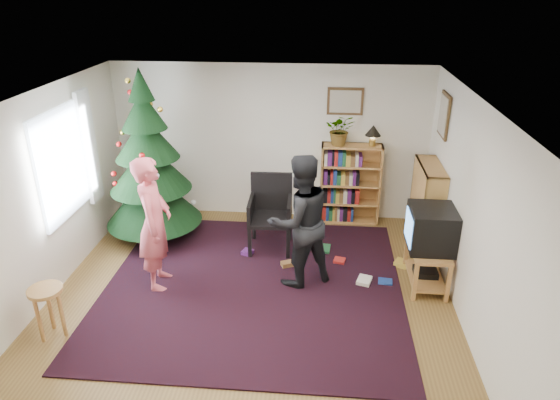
# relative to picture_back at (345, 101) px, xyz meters

# --- Properties ---
(floor) EXTENTS (5.00, 5.00, 0.00)m
(floor) POSITION_rel_picture_back_xyz_m (-1.15, -2.48, -1.95)
(floor) COLOR brown
(floor) RESTS_ON ground
(ceiling) EXTENTS (5.00, 5.00, 0.00)m
(ceiling) POSITION_rel_picture_back_xyz_m (-1.15, -2.48, 0.55)
(ceiling) COLOR white
(ceiling) RESTS_ON wall_back
(wall_back) EXTENTS (5.00, 0.02, 2.50)m
(wall_back) POSITION_rel_picture_back_xyz_m (-1.15, 0.02, -0.70)
(wall_back) COLOR silver
(wall_back) RESTS_ON floor
(wall_front) EXTENTS (5.00, 0.02, 2.50)m
(wall_front) POSITION_rel_picture_back_xyz_m (-1.15, -4.97, -0.70)
(wall_front) COLOR silver
(wall_front) RESTS_ON floor
(wall_left) EXTENTS (0.02, 5.00, 2.50)m
(wall_left) POSITION_rel_picture_back_xyz_m (-3.65, -2.48, -0.70)
(wall_left) COLOR silver
(wall_left) RESTS_ON floor
(wall_right) EXTENTS (0.02, 5.00, 2.50)m
(wall_right) POSITION_rel_picture_back_xyz_m (1.35, -2.48, -0.70)
(wall_right) COLOR silver
(wall_right) RESTS_ON floor
(rug) EXTENTS (3.80, 3.60, 0.02)m
(rug) POSITION_rel_picture_back_xyz_m (-1.15, -2.17, -1.94)
(rug) COLOR black
(rug) RESTS_ON floor
(window_pane) EXTENTS (0.04, 1.20, 1.40)m
(window_pane) POSITION_rel_picture_back_xyz_m (-3.62, -1.88, -0.45)
(window_pane) COLOR silver
(window_pane) RESTS_ON wall_left
(curtain) EXTENTS (0.06, 0.35, 1.60)m
(curtain) POSITION_rel_picture_back_xyz_m (-3.58, -1.18, -0.45)
(curtain) COLOR silver
(curtain) RESTS_ON wall_left
(picture_back) EXTENTS (0.55, 0.03, 0.42)m
(picture_back) POSITION_rel_picture_back_xyz_m (0.00, 0.00, 0.00)
(picture_back) COLOR #4C3319
(picture_back) RESTS_ON wall_back
(picture_right) EXTENTS (0.03, 0.50, 0.60)m
(picture_right) POSITION_rel_picture_back_xyz_m (1.33, -0.73, 0.00)
(picture_right) COLOR #4C3319
(picture_right) RESTS_ON wall_right
(christmas_tree) EXTENTS (1.42, 1.42, 2.58)m
(christmas_tree) POSITION_rel_picture_back_xyz_m (-2.83, -0.95, -0.88)
(christmas_tree) COLOR #3F2816
(christmas_tree) RESTS_ON rug
(bookshelf_back) EXTENTS (0.95, 0.30, 1.30)m
(bookshelf_back) POSITION_rel_picture_back_xyz_m (0.14, -0.14, -1.29)
(bookshelf_back) COLOR #BA8942
(bookshelf_back) RESTS_ON floor
(bookshelf_right) EXTENTS (0.30, 0.95, 1.30)m
(bookshelf_right) POSITION_rel_picture_back_xyz_m (1.19, -0.97, -1.29)
(bookshelf_right) COLOR #BA8942
(bookshelf_right) RESTS_ON floor
(tv_stand) EXTENTS (0.46, 0.82, 0.55)m
(tv_stand) POSITION_rel_picture_back_xyz_m (1.07, -1.92, -1.63)
(tv_stand) COLOR #BA8942
(tv_stand) RESTS_ON floor
(crt_tv) EXTENTS (0.56, 0.61, 0.53)m
(crt_tv) POSITION_rel_picture_back_xyz_m (1.07, -1.92, -1.14)
(crt_tv) COLOR black
(crt_tv) RESTS_ON tv_stand
(armchair) EXTENTS (0.62, 0.62, 1.10)m
(armchair) POSITION_rel_picture_back_xyz_m (-1.03, -1.06, -1.35)
(armchair) COLOR black
(armchair) RESTS_ON rug
(stool) EXTENTS (0.37, 0.37, 0.62)m
(stool) POSITION_rel_picture_back_xyz_m (-3.25, -3.33, -1.47)
(stool) COLOR #BA8942
(stool) RESTS_ON floor
(person_standing) EXTENTS (0.49, 0.68, 1.75)m
(person_standing) POSITION_rel_picture_back_xyz_m (-2.37, -2.22, -1.07)
(person_standing) COLOR #D4555F
(person_standing) RESTS_ON rug
(person_by_chair) EXTENTS (1.08, 1.01, 1.76)m
(person_by_chair) POSITION_rel_picture_back_xyz_m (-0.57, -2.00, -1.07)
(person_by_chair) COLOR black
(person_by_chair) RESTS_ON rug
(potted_plant) EXTENTS (0.44, 0.38, 0.49)m
(potted_plant) POSITION_rel_picture_back_xyz_m (-0.06, -0.14, -0.41)
(potted_plant) COLOR gray
(potted_plant) RESTS_ON bookshelf_back
(table_lamp) EXTENTS (0.24, 0.24, 0.33)m
(table_lamp) POSITION_rel_picture_back_xyz_m (0.44, -0.14, -0.43)
(table_lamp) COLOR #A57F33
(table_lamp) RESTS_ON bookshelf_back
(floor_clutter) EXTENTS (2.38, 1.00, 0.08)m
(floor_clutter) POSITION_rel_picture_back_xyz_m (-0.10, -1.60, -1.91)
(floor_clutter) COLOR #A51E19
(floor_clutter) RESTS_ON rug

